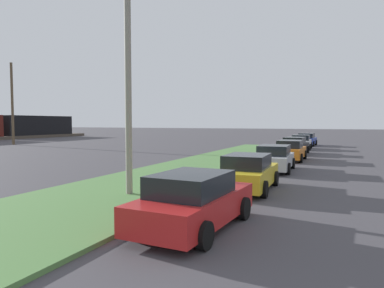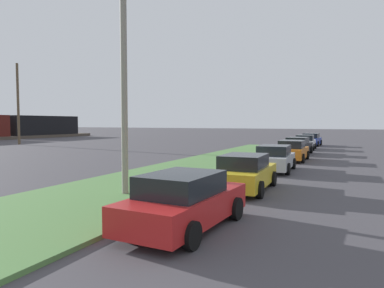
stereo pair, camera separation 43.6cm
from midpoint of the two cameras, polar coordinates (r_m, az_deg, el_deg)
grass_median at (r=14.07m, az=-11.45°, el=-7.64°), size 60.00×6.00×0.12m
parked_car_red at (r=9.32m, az=0.10°, el=-9.19°), size 4.39×2.20×1.47m
parked_car_yellow at (r=14.63m, az=9.32°, el=-4.59°), size 4.35×2.12×1.47m
parked_car_silver at (r=20.62m, az=13.70°, el=-2.28°), size 4.37×2.16×1.47m
parked_car_orange at (r=26.56m, az=16.26°, el=-1.04°), size 4.30×2.03×1.47m
parked_car_black at (r=32.12m, az=17.03°, el=-0.29°), size 4.38×2.17×1.47m
parked_car_white at (r=38.00m, az=18.04°, el=0.26°), size 4.35×2.12×1.47m
parked_car_blue at (r=43.92m, az=18.90°, el=0.66°), size 4.36×2.14×1.47m
streetlight at (r=13.24m, az=-8.52°, el=10.52°), size 0.86×2.85×7.50m
distant_utility_pole at (r=48.93m, az=-25.95°, el=5.79°), size 0.30×0.30×10.00m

